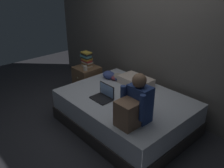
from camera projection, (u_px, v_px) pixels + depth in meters
ground_plane at (103, 127)px, 3.77m from camera, size 8.00×8.00×0.00m
wall_back at (156, 33)px, 3.92m from camera, size 5.60×0.10×2.70m
bed at (125, 111)px, 3.71m from camera, size 2.00×1.50×0.53m
nightstand at (87, 81)px, 4.69m from camera, size 0.44×0.46×0.59m
person_sitting at (135, 105)px, 2.88m from camera, size 0.39×0.44×0.66m
laptop at (104, 95)px, 3.52m from camera, size 0.32×0.23×0.22m
pillow at (136, 81)px, 3.98m from camera, size 0.56×0.36×0.13m
book_stack at (87, 59)px, 4.55m from camera, size 0.22×0.17×0.30m
mug at (85, 68)px, 4.39m from camera, size 0.08×0.08×0.09m
clothes_pile at (113, 76)px, 4.18m from camera, size 0.40×0.27×0.13m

